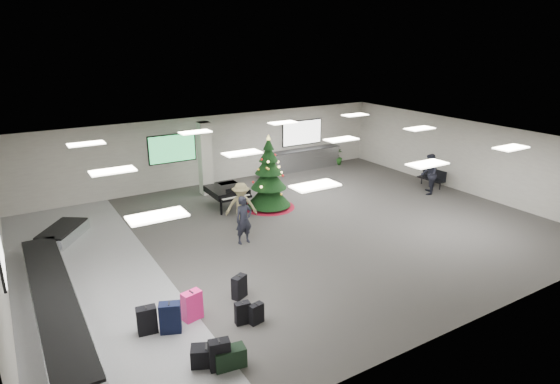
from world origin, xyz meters
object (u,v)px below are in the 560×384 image
traveler_b (241,206)px  traveler_bench (429,174)px  grand_piano (227,191)px  traveler_a (244,220)px  pink_suitcase (192,306)px  potted_plant_left (263,171)px  potted_plant_right (338,156)px  christmas_tree (269,183)px  baggage_carousel (57,284)px  bench (433,177)px  service_counter (305,159)px

traveler_b → traveler_bench: 8.91m
grand_piano → traveler_a: bearing=-105.5°
pink_suitcase → grand_piano: (4.13, 6.72, 0.35)m
potted_plant_left → potted_plant_right: 4.84m
traveler_a → potted_plant_left: bearing=54.6°
christmas_tree → traveler_bench: (6.89, -2.18, -0.13)m
traveler_a → potted_plant_right: size_ratio=1.85×
baggage_carousel → pink_suitcase: bearing=-50.3°
grand_piano → potted_plant_right: grand_piano is taller
bench → traveler_bench: traveler_bench is taller
baggage_carousel → traveler_bench: 15.23m
baggage_carousel → potted_plant_left: 11.87m
baggage_carousel → traveler_bench: size_ratio=5.37×
service_counter → grand_piano: bearing=-151.6°
christmas_tree → traveler_bench: 7.23m
baggage_carousel → grand_piano: (6.82, 3.48, 0.51)m
service_counter → bench: 6.52m
pink_suitcase → potted_plant_right: 15.66m
service_counter → baggage_carousel: bearing=-152.3°
pink_suitcase → christmas_tree: christmas_tree is taller
bench → potted_plant_right: bearing=100.9°
grand_piano → bench: bearing=-13.4°
service_counter → traveler_a: traveler_a is taller
service_counter → traveler_bench: 6.65m
baggage_carousel → christmas_tree: size_ratio=3.22×
christmas_tree → traveler_a: (-2.46, -2.58, -0.21)m
traveler_a → potted_plant_right: (9.03, 6.46, -0.38)m
grand_piano → traveler_a: (-0.97, -3.36, 0.10)m
potted_plant_right → christmas_tree: bearing=-149.4°
christmas_tree → traveler_a: bearing=-133.7°
traveler_a → traveler_b: bearing=66.1°
christmas_tree → traveler_b: 2.47m
traveler_a → traveler_bench: (9.35, 0.40, 0.08)m
traveler_a → potted_plant_right: 11.11m
bench → pink_suitcase: bearing=-164.9°
traveler_bench → potted_plant_right: (-0.32, 6.06, -0.46)m
service_counter → pink_suitcase: service_counter is taller
pink_suitcase → potted_plant_left: (7.37, 9.54, 0.04)m
traveler_b → potted_plant_right: traveler_b is taller
christmas_tree → traveler_a: size_ratio=1.82×
baggage_carousel → grand_piano: bearing=27.0°
pink_suitcase → traveler_bench: bearing=3.8°
service_counter → traveler_a: (-6.98, -6.61, 0.28)m
christmas_tree → potted_plant_left: bearing=64.2°
bench → traveler_a: size_ratio=0.80×
traveler_bench → potted_plant_left: 7.75m
potted_plant_right → traveler_b: bearing=-148.1°
baggage_carousel → potted_plant_left: potted_plant_left is taller
christmas_tree → potted_plant_left: 4.05m
service_counter → traveler_a: size_ratio=2.45×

